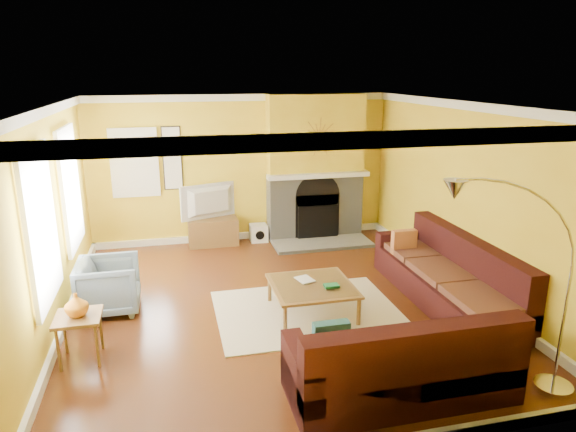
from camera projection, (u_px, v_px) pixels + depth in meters
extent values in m
cube|color=#612F14|center=(277.00, 305.00, 7.06)|extent=(5.50, 6.00, 0.02)
cube|color=white|center=(276.00, 104.00, 6.31)|extent=(5.50, 6.00, 0.02)
cube|color=yellow|center=(242.00, 169.00, 9.50)|extent=(5.50, 0.02, 2.70)
cube|color=yellow|center=(360.00, 312.00, 3.87)|extent=(5.50, 0.02, 2.70)
cube|color=yellow|center=(48.00, 224.00, 6.07)|extent=(0.02, 6.00, 2.70)
cube|color=yellow|center=(465.00, 198.00, 7.30)|extent=(0.02, 6.00, 2.70)
cube|color=white|center=(69.00, 188.00, 7.25)|extent=(0.06, 1.22, 1.72)
cube|color=white|center=(39.00, 226.00, 5.47)|extent=(0.06, 1.22, 1.72)
cube|color=white|center=(135.00, 163.00, 8.97)|extent=(0.82, 0.06, 1.22)
cube|color=white|center=(172.00, 158.00, 9.12)|extent=(0.34, 0.04, 1.14)
cube|color=white|center=(319.00, 175.00, 9.41)|extent=(1.92, 0.22, 0.08)
cube|color=gray|center=(322.00, 244.00, 9.45)|extent=(1.80, 0.70, 0.06)
cube|color=beige|center=(307.00, 311.00, 6.85)|extent=(2.40, 1.80, 0.02)
cube|color=brown|center=(213.00, 232.00, 9.42)|extent=(0.90, 0.40, 0.49)
imported|color=black|center=(212.00, 202.00, 9.27)|extent=(1.09, 0.52, 0.64)
cube|color=white|center=(258.00, 233.00, 9.67)|extent=(0.31, 0.31, 0.31)
imported|color=slate|center=(109.00, 286.00, 6.79)|extent=(0.79, 0.77, 0.72)
imported|color=orange|center=(76.00, 305.00, 5.54)|extent=(0.25, 0.25, 0.26)
imported|color=white|center=(298.00, 281.00, 6.76)|extent=(0.25, 0.30, 0.03)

